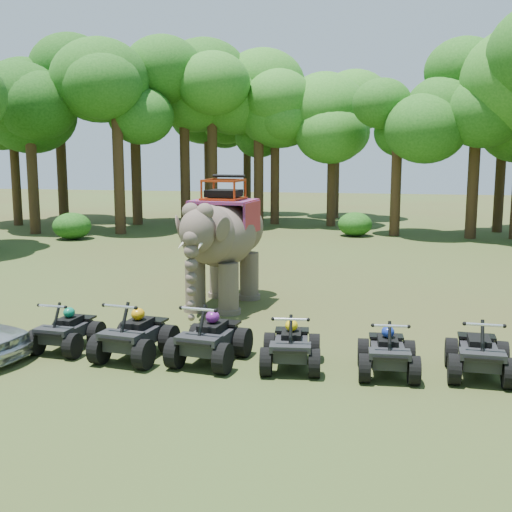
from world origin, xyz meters
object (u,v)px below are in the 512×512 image
Objects in this scene: atv_3 at (291,339)px; atv_5 at (480,346)px; atv_0 at (66,324)px; atv_1 at (135,328)px; elephant at (223,241)px; atv_4 at (388,346)px; atv_2 at (210,332)px.

atv_3 is 3.78m from atv_5.
atv_0 is 1.78m from atv_1.
atv_0 is 0.96× the size of atv_3.
elephant reaches higher than atv_5.
atv_5 reaches higher than atv_3.
atv_4 reaches higher than atv_0.
atv_5 is (8.98, -0.03, 0.04)m from atv_0.
atv_0 is 5.20m from atv_3.
atv_4 is at bearing -41.37° from elephant.
atv_5 is (1.80, 0.21, 0.04)m from atv_4.
elephant is 2.79× the size of atv_4.
atv_1 is at bearing -91.67° from elephant.
elephant is at bearing 145.24° from atv_5.
atv_4 is (4.72, -5.13, -1.29)m from elephant.
atv_5 is at bearing 9.79° from atv_1.
elephant is 5.63m from atv_0.
atv_2 is 1.07× the size of atv_5.
atv_5 is at bearing 3.25° from atv_4.
atv_2 is at bearing -175.85° from atv_5.
elephant is 2.83× the size of atv_0.
atv_2 is 3.74m from atv_4.
atv_3 is at bearing 2.04° from atv_0.
atv_4 is at bearing 7.48° from atv_2.
atv_2 reaches higher than atv_0.
atv_1 is 1.12× the size of atv_4.
atv_3 is at bearing -55.82° from elephant.
atv_0 is (-2.46, -4.89, -1.30)m from elephant.
atv_4 is at bearing -6.43° from atv_3.
elephant is at bearing 108.83° from atv_2.
atv_5 is at bearing 9.78° from atv_2.
elephant is 7.09m from atv_4.
elephant is 2.64× the size of atv_5.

